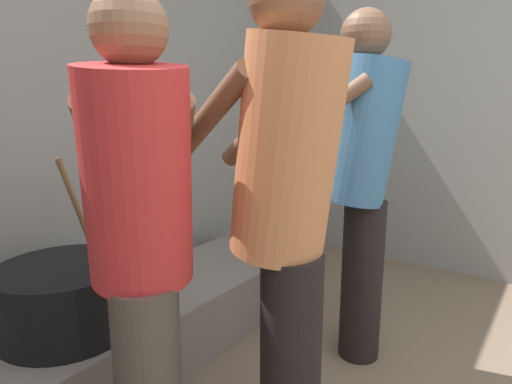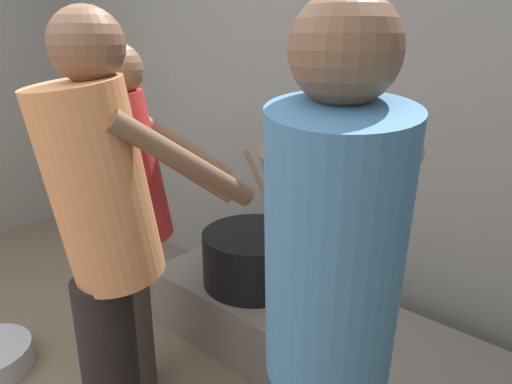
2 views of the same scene
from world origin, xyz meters
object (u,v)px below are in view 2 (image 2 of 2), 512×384
(cook_in_red_shirt, at_px, (127,208))
(cook_in_orange_shirt, at_px, (106,235))
(cooking_pot_main, at_px, (254,257))
(cook_in_blue_shirt, at_px, (330,321))

(cook_in_red_shirt, height_order, cook_in_orange_shirt, cook_in_orange_shirt)
(cooking_pot_main, xyz_separation_m, cook_in_orange_shirt, (0.21, -0.93, 0.49))
(cook_in_red_shirt, relative_size, cook_in_blue_shirt, 0.94)
(cooking_pot_main, distance_m, cook_in_orange_shirt, 1.08)
(cooking_pot_main, bearing_deg, cook_in_blue_shirt, -39.30)
(cooking_pot_main, xyz_separation_m, cook_in_blue_shirt, (1.02, -0.84, 0.49))
(cook_in_red_shirt, bearing_deg, cook_in_orange_shirt, -40.55)
(cooking_pot_main, distance_m, cook_in_blue_shirt, 1.41)
(cook_in_red_shirt, bearing_deg, cooking_pot_main, 79.38)
(cook_in_blue_shirt, height_order, cook_in_orange_shirt, cook_in_orange_shirt)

